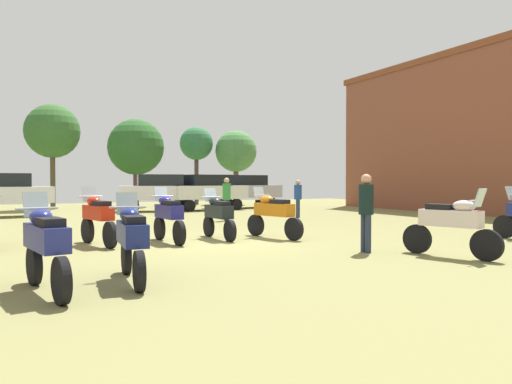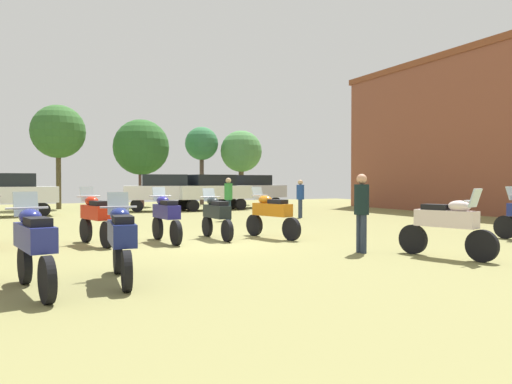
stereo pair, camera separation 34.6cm
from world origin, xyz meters
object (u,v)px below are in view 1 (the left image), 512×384
at_px(car_5, 208,189).
at_px(person_1, 298,196).
at_px(motorcycle_3, 452,223).
at_px(person_2, 227,195).
at_px(motorcycle_13, 218,214).
at_px(tree_5, 136,147).
at_px(motorcycle_8, 273,213).
at_px(tree_4, 236,152).
at_px(motorcycle_10, 46,244).
at_px(car_3, 2,191).
at_px(tree_2, 52,132).
at_px(car_2, 160,190).
at_px(person_3, 366,206).
at_px(car_1, 245,189).
at_px(motorcycle_6, 132,238).
at_px(motorcycle_5, 98,217).
at_px(motorcycle_1, 168,215).
at_px(tree_7, 196,144).

height_order(car_5, person_1, car_5).
xyz_separation_m(motorcycle_3, person_2, (-0.50, 11.26, 0.31)).
bearing_deg(motorcycle_13, tree_5, 82.27).
bearing_deg(motorcycle_8, person_2, 64.18).
xyz_separation_m(motorcycle_3, tree_5, (-1.36, 24.16, 3.07)).
height_order(person_1, person_2, person_2).
distance_m(car_5, tree_4, 7.57).
distance_m(person_2, tree_4, 14.59).
bearing_deg(person_1, motorcycle_10, 0.28).
bearing_deg(car_3, motorcycle_13, -158.59).
bearing_deg(tree_2, motorcycle_3, -74.56).
distance_m(car_2, person_3, 17.37).
bearing_deg(tree_4, person_1, -102.05).
distance_m(person_1, tree_4, 13.58).
height_order(car_1, person_1, car_1).
bearing_deg(tree_4, motorcycle_6, -117.67).
relative_size(person_3, tree_2, 0.30).
xyz_separation_m(motorcycle_8, tree_5, (0.37, 19.28, 3.08)).
xyz_separation_m(motorcycle_10, car_3, (-0.87, 17.47, 0.44)).
bearing_deg(motorcycle_5, tree_5, 61.14).
relative_size(motorcycle_3, tree_2, 0.35).
bearing_deg(motorcycle_1, tree_7, 64.28).
distance_m(motorcycle_1, motorcycle_10, 6.03).
relative_size(car_1, car_5, 0.97).
relative_size(car_3, person_1, 2.59).
bearing_deg(motorcycle_10, person_2, 45.62).
distance_m(motorcycle_1, car_5, 14.65).
bearing_deg(car_3, car_1, -84.71).
distance_m(person_2, tree_7, 14.42).
height_order(motorcycle_13, car_3, car_3).
distance_m(motorcycle_6, person_3, 5.65).
distance_m(motorcycle_5, motorcycle_8, 4.84).
relative_size(motorcycle_6, car_2, 0.47).
bearing_deg(tree_5, motorcycle_5, -105.46).
distance_m(car_1, tree_7, 6.17).
distance_m(car_3, person_3, 18.00).
xyz_separation_m(motorcycle_6, car_2, (5.48, 18.30, 0.46)).
xyz_separation_m(motorcycle_10, car_1, (12.32, 19.49, 0.44)).
bearing_deg(person_1, car_1, -143.81).
xyz_separation_m(motorcycle_3, motorcycle_13, (-3.25, 5.37, -0.03)).
height_order(car_3, tree_4, tree_4).
bearing_deg(motorcycle_13, person_3, -64.59).
xyz_separation_m(motorcycle_13, tree_5, (1.89, 18.79, 3.10)).
xyz_separation_m(person_3, tree_2, (-5.20, 21.73, 3.44)).
relative_size(motorcycle_10, car_2, 0.49).
height_order(motorcycle_5, person_3, person_3).
xyz_separation_m(car_1, tree_2, (-10.65, 3.46, 3.33)).
bearing_deg(car_2, person_2, -164.24).
relative_size(motorcycle_1, tree_4, 0.41).
relative_size(person_2, person_3, 0.98).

